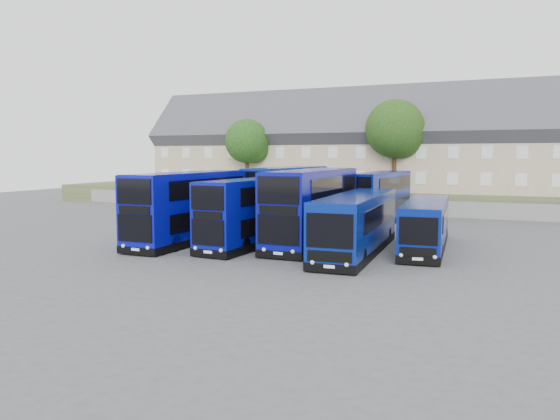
{
  "coord_description": "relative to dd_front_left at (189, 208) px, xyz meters",
  "views": [
    {
      "loc": [
        13.3,
        -28.32,
        5.76
      ],
      "look_at": [
        -0.8,
        3.86,
        2.2
      ],
      "focal_mm": 35.0,
      "sensor_mm": 36.0,
      "label": 1
    }
  ],
  "objects": [
    {
      "name": "ground",
      "position": [
        6.62,
        -2.15,
        -2.26
      ],
      "size": [
        120.0,
        120.0,
        0.0
      ],
      "primitive_type": "plane",
      "color": "#49494E",
      "rests_on": "ground"
    },
    {
      "name": "retaining_wall",
      "position": [
        6.62,
        21.85,
        -1.51
      ],
      "size": [
        70.0,
        0.4,
        1.5
      ],
      "primitive_type": "cube",
      "color": "slate",
      "rests_on": "ground"
    },
    {
      "name": "earth_bank",
      "position": [
        6.62,
        31.85,
        -1.26
      ],
      "size": [
        80.0,
        20.0,
        2.0
      ],
      "primitive_type": "cube",
      "color": "#444B2A",
      "rests_on": "ground"
    },
    {
      "name": "terrace_row",
      "position": [
        12.62,
        27.85,
        4.34
      ],
      "size": [
        66.0,
        10.4,
        11.2
      ],
      "color": "tan",
      "rests_on": "earth_bank"
    },
    {
      "name": "dd_front_left",
      "position": [
        0.0,
        0.0,
        0.0
      ],
      "size": [
        2.81,
        11.59,
        4.59
      ],
      "rotation": [
        0.0,
        0.0,
        0.01
      ],
      "color": "#090BA5",
      "rests_on": "ground"
    },
    {
      "name": "dd_front_mid",
      "position": [
        4.57,
        0.48,
        -0.18
      ],
      "size": [
        2.99,
        10.74,
        4.22
      ],
      "rotation": [
        0.0,
        0.0,
        -0.05
      ],
      "color": "#070D8F",
      "rests_on": "ground"
    },
    {
      "name": "dd_front_right",
      "position": [
        7.83,
        2.36,
        0.09
      ],
      "size": [
        3.13,
        12.09,
        4.77
      ],
      "rotation": [
        0.0,
        0.0,
        0.03
      ],
      "color": "#070A88",
      "rests_on": "ground"
    },
    {
      "name": "dd_rear_left",
      "position": [
        1.96,
        11.96,
        0.05
      ],
      "size": [
        3.17,
        11.88,
        4.68
      ],
      "rotation": [
        0.0,
        0.0,
        -0.04
      ],
      "color": "#071E8F",
      "rests_on": "ground"
    },
    {
      "name": "dd_rear_right",
      "position": [
        9.36,
        14.07,
        -0.14
      ],
      "size": [
        3.24,
        10.98,
        4.3
      ],
      "rotation": [
        0.0,
        0.0,
        -0.07
      ],
      "color": "navy",
      "rests_on": "ground"
    },
    {
      "name": "coach_east_a",
      "position": [
        11.32,
        0.38,
        -0.57
      ],
      "size": [
        3.44,
        12.73,
        3.44
      ],
      "rotation": [
        0.0,
        0.0,
        0.06
      ],
      "color": "navy",
      "rests_on": "ground"
    },
    {
      "name": "coach_east_b",
      "position": [
        14.84,
        3.22,
        -0.8
      ],
      "size": [
        3.19,
        11.05,
        2.98
      ],
      "rotation": [
        0.0,
        0.0,
        0.08
      ],
      "color": "navy",
      "rests_on": "ground"
    },
    {
      "name": "tree_west",
      "position": [
        -7.24,
        22.95,
        4.79
      ],
      "size": [
        4.8,
        4.8,
        7.65
      ],
      "color": "#382314",
      "rests_on": "earth_bank"
    },
    {
      "name": "tree_mid",
      "position": [
        8.76,
        23.45,
        5.81
      ],
      "size": [
        5.76,
        5.76,
        9.18
      ],
      "color": "#382314",
      "rests_on": "earth_bank"
    }
  ]
}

